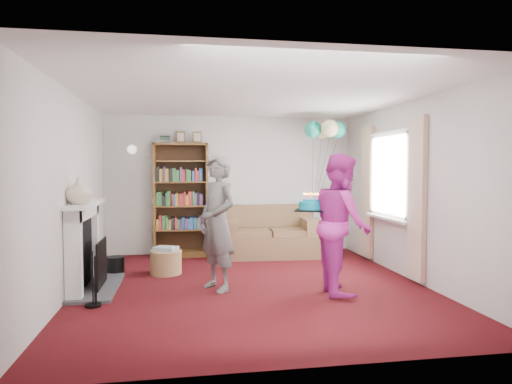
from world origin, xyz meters
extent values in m
plane|color=#37080F|center=(0.00, 0.00, 0.00)|extent=(5.00, 5.00, 0.00)
cube|color=silver|center=(0.00, 2.51, 1.25)|extent=(4.50, 0.02, 2.50)
cube|color=silver|center=(-2.26, 0.00, 1.25)|extent=(0.02, 5.00, 2.50)
cube|color=silver|center=(2.26, 0.00, 1.25)|extent=(0.02, 5.00, 2.50)
cube|color=white|center=(0.00, 0.00, 2.50)|extent=(4.50, 5.00, 0.01)
cube|color=#3F3F42|center=(-2.00, 0.20, 0.02)|extent=(0.55, 1.40, 0.04)
cube|color=white|center=(-2.15, -0.35, 0.53)|extent=(0.18, 0.14, 1.06)
cube|color=white|center=(-2.15, 0.75, 0.53)|extent=(0.18, 0.14, 1.06)
cube|color=white|center=(-2.15, 0.20, 1.00)|extent=(0.18, 1.24, 0.16)
cube|color=white|center=(-2.12, 0.20, 1.10)|extent=(0.28, 1.35, 0.05)
cube|color=black|center=(-2.17, 0.20, 0.48)|extent=(0.10, 0.80, 0.86)
cube|color=black|center=(-1.93, 0.20, 0.33)|extent=(0.02, 0.70, 0.60)
cylinder|color=black|center=(-1.90, -0.58, 0.32)|extent=(0.18, 0.18, 0.64)
cylinder|color=black|center=(-1.87, 1.00, 0.13)|extent=(0.26, 0.26, 0.26)
cube|color=white|center=(2.21, 0.60, 2.08)|extent=(0.08, 1.30, 0.08)
cube|color=white|center=(2.21, 0.60, 0.82)|extent=(0.08, 1.30, 0.08)
cube|color=white|center=(2.24, 0.60, 1.45)|extent=(0.01, 1.15, 1.20)
cube|color=white|center=(2.18, 0.60, 0.79)|extent=(0.14, 1.32, 0.04)
cube|color=beige|center=(2.20, -0.22, 1.15)|extent=(0.07, 0.38, 2.20)
cube|color=beige|center=(2.20, 1.42, 1.15)|extent=(0.07, 0.38, 2.20)
cylinder|color=gold|center=(-1.75, 2.45, 1.90)|extent=(0.04, 0.12, 0.04)
sphere|color=white|center=(-1.75, 2.36, 1.88)|extent=(0.16, 0.16, 0.16)
cube|color=#472B14|center=(-0.91, 2.46, 1.00)|extent=(0.94, 0.04, 1.99)
cube|color=brown|center=(-1.36, 2.27, 1.00)|extent=(0.04, 0.42, 1.99)
cube|color=brown|center=(-0.46, 2.27, 1.00)|extent=(0.04, 0.42, 1.99)
cube|color=brown|center=(-0.91, 2.27, 1.97)|extent=(0.94, 0.42, 0.04)
cube|color=brown|center=(-0.91, 2.27, 0.05)|extent=(0.94, 0.42, 0.10)
cube|color=brown|center=(-0.91, 2.27, 0.47)|extent=(0.86, 0.38, 0.03)
cube|color=brown|center=(-0.91, 2.27, 0.89)|extent=(0.86, 0.38, 0.02)
cube|color=brown|center=(-0.91, 2.27, 1.31)|extent=(0.86, 0.38, 0.02)
cube|color=brown|center=(-0.91, 2.27, 1.68)|extent=(0.86, 0.38, 0.02)
cube|color=maroon|center=(-1.17, 2.25, 2.05)|extent=(0.16, 0.22, 0.12)
cube|color=brown|center=(-0.91, 2.32, 2.10)|extent=(0.16, 0.02, 0.20)
cube|color=brown|center=(-0.62, 2.32, 2.10)|extent=(0.16, 0.02, 0.20)
cube|color=brown|center=(0.63, 2.00, 0.20)|extent=(1.67, 0.88, 0.39)
cube|color=brown|center=(0.63, 2.32, 0.54)|extent=(1.67, 0.24, 0.69)
cube|color=brown|center=(-0.09, 2.00, 0.39)|extent=(0.24, 0.83, 0.54)
cube|color=brown|center=(1.35, 2.00, 0.39)|extent=(0.24, 0.83, 0.54)
cube|color=brown|center=(0.26, 1.92, 0.42)|extent=(0.71, 0.58, 0.12)
cube|color=brown|center=(1.00, 1.92, 0.42)|extent=(0.71, 0.58, 0.12)
cylinder|color=#A7804E|center=(-1.14, 0.90, 0.17)|extent=(0.46, 0.46, 0.34)
cube|color=beige|center=(-1.14, 0.90, 0.37)|extent=(0.32, 0.25, 0.06)
imported|color=black|center=(-0.46, -0.09, 0.86)|extent=(0.68, 0.75, 1.72)
imported|color=#B9258F|center=(1.06, -0.47, 0.87)|extent=(0.74, 0.91, 1.74)
cube|color=black|center=(0.73, -0.27, 1.02)|extent=(0.38, 0.38, 0.02)
cylinder|color=#0C788F|center=(0.73, -0.27, 1.08)|extent=(0.32, 0.32, 0.10)
cylinder|color=#0C788F|center=(0.73, -0.27, 1.14)|extent=(0.23, 0.23, 0.04)
cylinder|color=pink|center=(0.82, -0.27, 1.18)|extent=(0.01, 0.01, 0.09)
sphere|color=orange|center=(0.82, -0.27, 1.23)|extent=(0.02, 0.02, 0.02)
cylinder|color=pink|center=(0.81, -0.23, 1.18)|extent=(0.01, 0.01, 0.09)
sphere|color=orange|center=(0.81, -0.23, 1.23)|extent=(0.02, 0.02, 0.02)
cylinder|color=pink|center=(0.79, -0.19, 1.18)|extent=(0.01, 0.01, 0.09)
sphere|color=orange|center=(0.79, -0.19, 1.23)|extent=(0.02, 0.02, 0.02)
cylinder|color=pink|center=(0.75, -0.18, 1.18)|extent=(0.01, 0.01, 0.09)
sphere|color=orange|center=(0.75, -0.18, 1.23)|extent=(0.02, 0.02, 0.02)
cylinder|color=pink|center=(0.70, -0.18, 1.18)|extent=(0.01, 0.01, 0.09)
sphere|color=orange|center=(0.70, -0.18, 1.23)|extent=(0.02, 0.02, 0.02)
cylinder|color=pink|center=(0.67, -0.19, 1.18)|extent=(0.01, 0.01, 0.09)
sphere|color=orange|center=(0.67, -0.19, 1.23)|extent=(0.02, 0.02, 0.02)
cylinder|color=pink|center=(0.64, -0.23, 1.18)|extent=(0.01, 0.01, 0.09)
sphere|color=orange|center=(0.64, -0.23, 1.23)|extent=(0.02, 0.02, 0.02)
cylinder|color=pink|center=(0.63, -0.27, 1.18)|extent=(0.01, 0.01, 0.09)
sphere|color=orange|center=(0.63, -0.27, 1.23)|extent=(0.02, 0.02, 0.02)
cylinder|color=pink|center=(0.64, -0.31, 1.18)|extent=(0.01, 0.01, 0.09)
sphere|color=orange|center=(0.64, -0.31, 1.23)|extent=(0.02, 0.02, 0.02)
cylinder|color=pink|center=(0.67, -0.35, 1.18)|extent=(0.01, 0.01, 0.09)
sphere|color=orange|center=(0.67, -0.35, 1.23)|extent=(0.02, 0.02, 0.02)
cylinder|color=pink|center=(0.70, -0.36, 1.18)|extent=(0.01, 0.01, 0.09)
sphere|color=orange|center=(0.70, -0.36, 1.23)|extent=(0.02, 0.02, 0.02)
cylinder|color=pink|center=(0.75, -0.36, 1.18)|extent=(0.01, 0.01, 0.09)
sphere|color=orange|center=(0.75, -0.36, 1.23)|extent=(0.02, 0.02, 0.02)
cylinder|color=pink|center=(0.79, -0.35, 1.18)|extent=(0.01, 0.01, 0.09)
sphere|color=orange|center=(0.79, -0.35, 1.23)|extent=(0.02, 0.02, 0.02)
cylinder|color=pink|center=(0.81, -0.31, 1.18)|extent=(0.01, 0.01, 0.09)
sphere|color=orange|center=(0.81, -0.31, 1.23)|extent=(0.02, 0.02, 0.02)
sphere|color=#3F3F3F|center=(1.35, 1.80, 0.67)|extent=(0.02, 0.02, 0.02)
sphere|color=#1AA183|center=(1.79, 1.76, 2.22)|extent=(0.30, 0.30, 0.30)
sphere|color=#E2D48A|center=(1.57, 1.98, 2.22)|extent=(0.30, 0.30, 0.30)
sphere|color=#1AA183|center=(1.35, 1.76, 2.22)|extent=(0.30, 0.30, 0.30)
sphere|color=#E2D48A|center=(1.57, 1.54, 2.22)|extent=(0.30, 0.30, 0.30)
imported|color=beige|center=(-2.12, -0.15, 1.29)|extent=(0.39, 0.39, 0.32)
camera|label=1|loc=(-0.92, -5.86, 1.56)|focal=32.00mm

